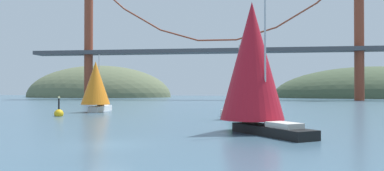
% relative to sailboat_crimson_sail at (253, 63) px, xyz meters
% --- Properties ---
extents(ground_plane, '(360.00, 360.00, 0.00)m').
position_rel_sailboat_crimson_sail_xyz_m(ground_plane, '(-8.56, -7.65, -5.21)').
color(ground_plane, '#426075').
extents(headland_left, '(64.20, 44.00, 27.62)m').
position_rel_sailboat_crimson_sail_xyz_m(headland_left, '(-63.56, 127.35, -5.21)').
color(headland_left, '#5B6647').
rests_on(headland_left, ground_plane).
extents(headland_right, '(79.73, 44.00, 24.99)m').
position_rel_sailboat_crimson_sail_xyz_m(headland_right, '(51.44, 127.35, -5.21)').
color(headland_right, '#425138').
rests_on(headland_right, ground_plane).
extents(suspension_bridge, '(120.97, 6.00, 40.54)m').
position_rel_sailboat_crimson_sail_xyz_m(suspension_bridge, '(-8.56, 87.35, 12.34)').
color(suspension_bridge, brown).
rests_on(suspension_bridge, ground_plane).
extents(sailboat_crimson_sail, '(7.51, 8.79, 10.54)m').
position_rel_sailboat_crimson_sail_xyz_m(sailboat_crimson_sail, '(0.00, 0.00, 0.00)').
color(sailboat_crimson_sail, black).
rests_on(sailboat_crimson_sail, ground_plane).
extents(sailboat_green_sail, '(5.72, 7.38, 8.32)m').
position_rel_sailboat_crimson_sail_xyz_m(sailboat_green_sail, '(-0.56, 12.94, -1.15)').
color(sailboat_green_sail, white).
rests_on(sailboat_green_sail, ground_plane).
extents(sailboat_orange_sail, '(4.05, 6.71, 8.34)m').
position_rel_sailboat_crimson_sail_xyz_m(sailboat_orange_sail, '(-21.43, 21.81, -1.28)').
color(sailboat_orange_sail, white).
rests_on(sailboat_orange_sail, ground_plane).
extents(channel_buoy, '(1.10, 1.10, 2.64)m').
position_rel_sailboat_crimson_sail_xyz_m(channel_buoy, '(-22.77, 13.70, -4.84)').
color(channel_buoy, gold).
rests_on(channel_buoy, ground_plane).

